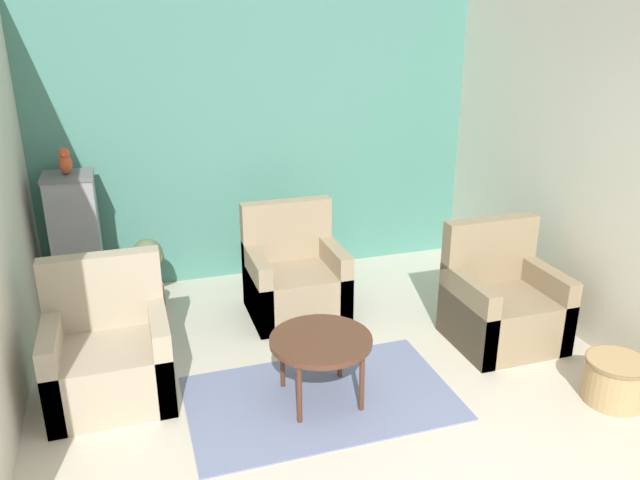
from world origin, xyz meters
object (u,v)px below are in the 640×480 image
coffee_table (321,344)px  potted_plant (149,267)px  armchair_right (502,306)px  parrot (65,162)px  wicker_basket (616,379)px  armchair_middle (295,280)px  armchair_left (109,357)px  birdcage (77,244)px

coffee_table → potted_plant: bearing=118.9°
armchair_right → parrot: bearing=152.8°
wicker_basket → coffee_table: bearing=161.6°
armchair_right → armchair_middle: size_ratio=1.00×
wicker_basket → potted_plant: bearing=139.8°
armchair_left → wicker_basket: bearing=-19.0°
coffee_table → armchair_left: 1.48m
parrot → potted_plant: 1.15m
parrot → birdcage: bearing=-90.0°
armchair_middle → parrot: bearing=159.3°
armchair_right → birdcage: size_ratio=0.78×
birdcage → parrot: bearing=90.0°
coffee_table → armchair_middle: size_ratio=0.72×
coffee_table → armchair_right: armchair_right is taller
armchair_right → parrot: (-3.27, 1.68, 1.05)m
armchair_right → birdcage: (-3.27, 1.68, 0.31)m
armchair_right → birdcage: birdcage is taller
armchair_middle → wicker_basket: size_ratio=2.25×
armchair_right → potted_plant: (-2.69, 1.52, 0.08)m
birdcage → potted_plant: birdcage is taller
coffee_table → potted_plant: potted_plant is taller
armchair_middle → birdcage: bearing=159.4°
armchair_left → parrot: bearing=98.5°
birdcage → coffee_table: bearing=-51.5°
armchair_left → armchair_right: bearing=-2.9°
armchair_right → birdcage: 3.69m
wicker_basket → parrot: bearing=143.1°
birdcage → parrot: 0.74m
coffee_table → birdcage: 2.59m
coffee_table → armchair_middle: (0.19, 1.35, -0.13)m
parrot → wicker_basket: 4.60m
coffee_table → wicker_basket: (1.94, -0.64, -0.27)m
parrot → wicker_basket: size_ratio=0.55×
armchair_left → potted_plant: bearing=75.5°
coffee_table → wicker_basket: 2.06m
armchair_left → potted_plant: 1.41m
coffee_table → parrot: (-1.61, 2.03, 0.92)m
armchair_left → armchair_middle: size_ratio=1.00×
armchair_right → parrot: 3.83m
birdcage → parrot: parrot is taller
potted_plant → wicker_basket: 3.89m
birdcage → wicker_basket: birdcage is taller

